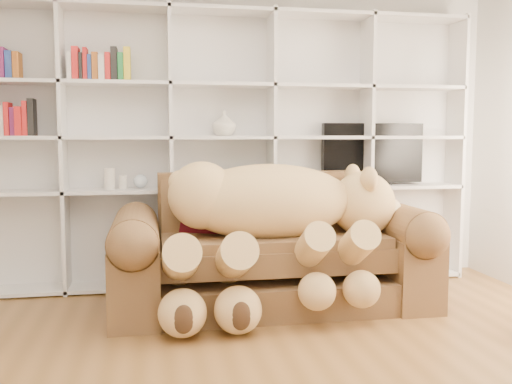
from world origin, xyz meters
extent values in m
cube|color=silver|center=(0.00, 2.50, 1.35)|extent=(5.00, 0.02, 2.70)
cube|color=white|center=(0.00, 2.46, 1.20)|extent=(4.40, 0.03, 2.40)
cube|color=white|center=(-1.32, 2.30, 1.20)|extent=(0.03, 0.35, 2.40)
cube|color=white|center=(-0.44, 2.30, 1.20)|extent=(0.03, 0.35, 2.40)
cube|color=white|center=(0.44, 2.30, 1.20)|extent=(0.03, 0.35, 2.40)
cube|color=white|center=(1.32, 2.30, 1.20)|extent=(0.03, 0.35, 2.40)
cube|color=white|center=(2.20, 2.30, 1.20)|extent=(0.03, 0.35, 2.40)
cube|color=white|center=(0.00, 2.30, 0.03)|extent=(4.40, 0.35, 0.03)
cube|color=white|center=(0.00, 2.30, 0.85)|extent=(4.40, 0.35, 0.03)
cube|color=white|center=(0.00, 2.30, 1.30)|extent=(4.40, 0.35, 0.03)
cube|color=white|center=(0.00, 2.30, 1.75)|extent=(4.40, 0.35, 0.03)
cube|color=white|center=(0.00, 2.30, 2.37)|extent=(4.40, 0.35, 0.03)
cube|color=brown|center=(0.30, 1.59, 0.12)|extent=(2.30, 0.93, 0.24)
cube|color=brown|center=(0.30, 1.57, 0.48)|extent=(1.71, 0.77, 0.33)
cube|color=brown|center=(0.30, 2.00, 0.71)|extent=(1.71, 0.22, 0.60)
cube|color=brown|center=(-0.74, 1.59, 0.30)|extent=(0.35, 1.04, 0.60)
cube|color=brown|center=(1.33, 1.59, 0.30)|extent=(0.35, 1.04, 0.60)
cylinder|color=brown|center=(-0.74, 1.59, 0.60)|extent=(0.35, 0.99, 0.35)
cylinder|color=brown|center=(1.33, 1.59, 0.60)|extent=(0.35, 0.99, 0.35)
ellipsoid|color=#D7B76B|center=(0.26, 1.53, 0.82)|extent=(1.32, 0.64, 0.57)
sphere|color=#D7B76B|center=(-0.24, 1.53, 0.88)|extent=(0.50, 0.50, 0.50)
sphere|color=#D7B76B|center=(1.00, 1.53, 0.79)|extent=(0.50, 0.50, 0.50)
sphere|color=beige|center=(1.20, 1.53, 0.72)|extent=(0.25, 0.25, 0.25)
sphere|color=#3A2515|center=(1.29, 1.53, 0.71)|extent=(0.08, 0.08, 0.08)
ellipsoid|color=#D7B76B|center=(0.98, 1.36, 0.99)|extent=(0.12, 0.20, 0.20)
ellipsoid|color=#D7B76B|center=(0.98, 1.71, 0.99)|extent=(0.12, 0.20, 0.20)
sphere|color=#D7B76B|center=(-0.40, 1.53, 0.98)|extent=(0.17, 0.17, 0.17)
cylinder|color=#D7B76B|center=(0.48, 1.18, 0.52)|extent=(0.22, 0.60, 0.44)
cylinder|color=#D7B76B|center=(0.80, 1.18, 0.52)|extent=(0.22, 0.60, 0.44)
cylinder|color=#D7B76B|center=(-0.43, 1.18, 0.47)|extent=(0.25, 0.70, 0.51)
cylinder|color=#D7B76B|center=(-0.06, 1.18, 0.47)|extent=(0.25, 0.70, 0.51)
sphere|color=#D7B76B|center=(0.48, 0.99, 0.27)|extent=(0.26, 0.26, 0.26)
sphere|color=#D7B76B|center=(0.80, 0.99, 0.27)|extent=(0.26, 0.26, 0.26)
sphere|color=#D7B76B|center=(-0.43, 0.99, 0.18)|extent=(0.32, 0.32, 0.32)
sphere|color=#D7B76B|center=(-0.06, 0.99, 0.18)|extent=(0.32, 0.32, 0.32)
cube|color=#5C0F1D|center=(-0.21, 1.80, 0.74)|extent=(0.52, 0.42, 0.48)
cube|color=black|center=(1.40, 2.35, 1.16)|extent=(0.95, 0.08, 0.55)
cube|color=black|center=(1.40, 2.35, 0.89)|extent=(0.32, 0.18, 0.04)
cube|color=brown|center=(-0.10, 2.30, 0.96)|extent=(0.14, 0.05, 0.17)
sphere|color=#316041|center=(0.18, 2.30, 0.95)|extent=(0.18, 0.18, 0.18)
cylinder|color=silver|center=(-0.96, 2.30, 0.95)|extent=(0.11, 0.11, 0.18)
cylinder|color=silver|center=(-0.84, 2.30, 0.92)|extent=(0.07, 0.07, 0.12)
sphere|color=silver|center=(-0.70, 2.30, 0.93)|extent=(0.12, 0.12, 0.12)
imported|color=beige|center=(0.02, 2.30, 1.42)|extent=(0.26, 0.26, 0.21)
camera|label=1|loc=(-0.60, -2.63, 1.32)|focal=40.00mm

